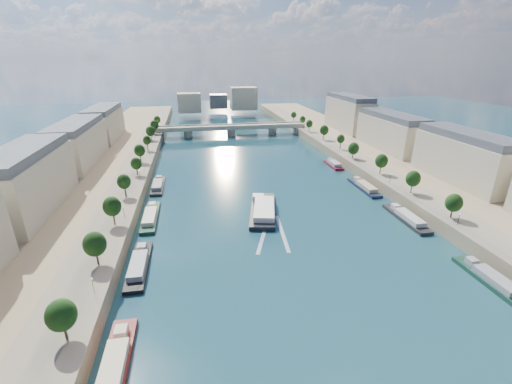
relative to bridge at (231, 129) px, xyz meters
name	(u,v)px	position (x,y,z in m)	size (l,w,h in m)	color
ground	(261,190)	(0.00, -116.86, -5.08)	(700.00, 700.00, 0.00)	#0D333C
quay_left	(88,196)	(-72.00, -116.86, -2.58)	(44.00, 520.00, 5.00)	#9E8460
quay_right	(409,175)	(72.00, -116.86, -2.58)	(44.00, 520.00, 5.00)	#9E8460
pave_left	(126,187)	(-57.00, -116.86, -0.03)	(14.00, 520.00, 0.10)	gray
pave_right	(381,172)	(57.00, -116.86, -0.03)	(14.00, 520.00, 0.10)	gray
trees_left	(130,173)	(-55.00, -114.86, 5.39)	(4.80, 268.80, 8.26)	#382B1E
trees_right	(368,155)	(55.00, -106.86, 5.39)	(4.80, 268.80, 8.26)	#382B1E
lamps_left	(133,189)	(-52.50, -126.86, 2.70)	(0.36, 200.36, 4.28)	black
lamps_right	(368,164)	(52.50, -111.86, 2.70)	(0.36, 200.36, 4.28)	black
buildings_left	(57,156)	(-85.00, -104.86, 11.37)	(16.00, 226.00, 23.20)	#BDB391
buildings_right	(423,140)	(85.00, -104.86, 11.37)	(16.00, 226.00, 23.20)	#BDB391
skyline	(222,100)	(3.19, 102.66, 9.57)	(79.00, 42.00, 22.00)	#BDB391
bridge	(231,129)	(0.00, 0.00, 0.00)	(112.00, 12.00, 8.15)	#C1B79E
tour_barge	(263,210)	(-4.13, -140.63, -3.84)	(15.46, 32.41, 4.24)	black
wake	(273,233)	(-4.13, -157.14, -5.06)	(13.14, 26.00, 0.04)	silver
moored_barges_left	(138,270)	(-45.50, -172.24, -4.24)	(5.00, 159.61, 3.60)	#1A2039
moored_barges_right	(412,222)	(45.50, -159.81, -4.24)	(5.00, 156.47, 3.60)	black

